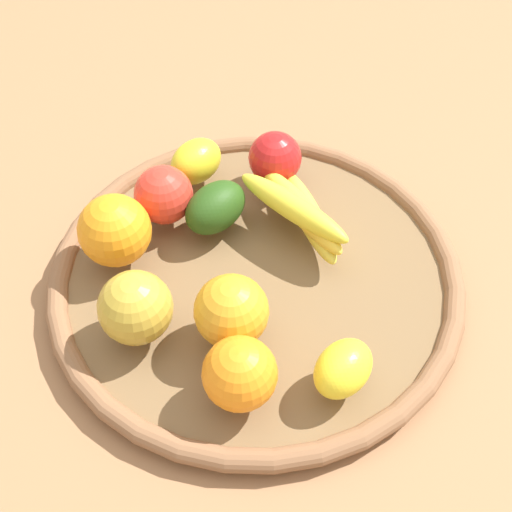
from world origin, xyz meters
The scene contains 12 objects.
ground_plane centered at (0.00, 0.00, 0.00)m, with size 2.40×2.40×0.00m, color #996B46.
basket centered at (0.00, 0.00, 0.01)m, with size 0.46×0.46×0.03m.
avocado centered at (-0.08, -0.01, 0.06)m, with size 0.08×0.05×0.05m, color #264A15.
orange_2 centered at (-0.09, -0.13, 0.07)m, with size 0.08×0.08×0.08m, color orange.
lemon_1 centered at (-0.16, 0.00, 0.06)m, with size 0.07×0.05×0.05m, color yellow.
orange_1 centered at (0.07, -0.06, 0.07)m, with size 0.08×0.08×0.08m, color orange.
banana_bunch centered at (-0.03, 0.07, 0.06)m, with size 0.16×0.09×0.06m.
apple_1 centered at (-0.12, 0.09, 0.06)m, with size 0.06×0.06×0.06m, color red.
apple_0 centered at (0.02, -0.14, 0.07)m, with size 0.08×0.08×0.08m, color gold.
orange_0 centered at (0.13, -0.08, 0.07)m, with size 0.07×0.07×0.07m, color orange.
apple_2 centered at (-0.12, -0.06, 0.06)m, with size 0.07×0.07×0.07m, color red.
lemon_0 centered at (0.16, 0.01, 0.05)m, with size 0.07×0.05×0.05m, color yellow.
Camera 1 is at (0.43, -0.22, 0.62)m, focal length 48.50 mm.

